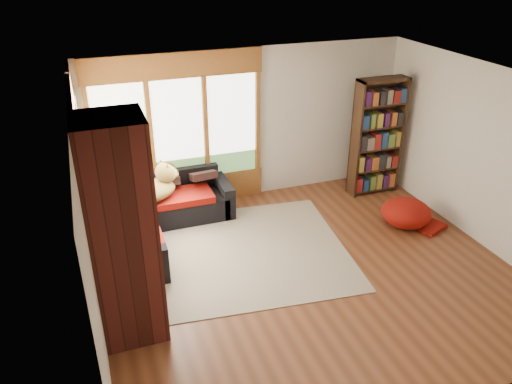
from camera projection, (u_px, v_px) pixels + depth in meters
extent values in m
plane|color=#5A2E19|center=(308.00, 271.00, 6.91)|extent=(5.50, 5.50, 0.00)
plane|color=white|center=(318.00, 85.00, 5.74)|extent=(5.50, 5.50, 0.00)
cube|color=silver|center=(249.00, 125.00, 8.43)|extent=(5.50, 0.04, 2.60)
cube|color=silver|center=(440.00, 309.00, 4.22)|extent=(5.50, 0.04, 2.60)
cube|color=silver|center=(87.00, 224.00, 5.50)|extent=(0.04, 5.00, 2.60)
cube|color=silver|center=(486.00, 158.00, 7.15)|extent=(0.04, 5.00, 2.60)
cube|color=#925925|center=(179.00, 131.00, 8.02)|extent=(2.82, 0.10, 1.90)
cube|color=white|center=(179.00, 131.00, 8.02)|extent=(2.54, 0.09, 1.62)
cube|color=#925925|center=(84.00, 176.00, 6.49)|extent=(0.10, 2.62, 1.90)
cube|color=white|center=(84.00, 176.00, 6.49)|extent=(0.09, 2.36, 1.62)
cube|color=#6D7D59|center=(79.00, 127.00, 7.02)|extent=(0.03, 0.72, 0.90)
cube|color=#471914|center=(123.00, 234.00, 5.31)|extent=(0.70, 0.70, 2.60)
cube|color=black|center=(162.00, 210.00, 8.04)|extent=(2.20, 0.90, 0.42)
cube|color=black|center=(156.00, 179.00, 8.16)|extent=(2.20, 0.20, 0.38)
cube|color=black|center=(221.00, 195.00, 8.30)|extent=(0.20, 0.90, 0.60)
cube|color=maroon|center=(155.00, 199.00, 7.79)|extent=(1.90, 0.66, 0.12)
cube|color=black|center=(125.00, 237.00, 7.30)|extent=(0.90, 2.20, 0.42)
cube|color=black|center=(96.00, 217.00, 7.01)|extent=(0.20, 2.20, 0.38)
cube|color=black|center=(133.00, 270.00, 6.42)|extent=(0.90, 0.20, 0.60)
cube|color=maroon|center=(135.00, 231.00, 6.92)|extent=(0.66, 1.20, 0.12)
cube|color=maroon|center=(127.00, 201.00, 7.72)|extent=(0.66, 0.66, 0.12)
cube|color=beige|center=(227.00, 254.00, 7.26)|extent=(3.73, 3.01, 0.01)
cube|color=#382112|center=(398.00, 135.00, 8.79)|extent=(0.04, 0.30, 2.07)
cube|color=#382112|center=(356.00, 140.00, 8.53)|extent=(0.04, 0.30, 2.07)
cube|color=#382112|center=(373.00, 135.00, 8.77)|extent=(0.89, 0.02, 2.07)
cube|color=#382112|center=(371.00, 188.00, 9.10)|extent=(0.81, 0.28, 0.03)
cube|color=#382112|center=(373.00, 168.00, 8.92)|extent=(0.81, 0.28, 0.03)
cube|color=#382112|center=(376.00, 147.00, 8.74)|extent=(0.81, 0.28, 0.03)
cube|color=#382112|center=(378.00, 126.00, 8.56)|extent=(0.81, 0.28, 0.03)
cube|color=#382112|center=(381.00, 104.00, 8.39)|extent=(0.81, 0.28, 0.03)
cube|color=#382112|center=(384.00, 81.00, 8.21)|extent=(0.81, 0.28, 0.03)
cube|color=#726659|center=(378.00, 138.00, 8.64)|extent=(0.77, 0.22, 1.91)
ellipsoid|color=maroon|center=(406.00, 212.00, 7.94)|extent=(0.89, 0.89, 0.43)
ellipsoid|color=brown|center=(150.00, 185.00, 7.63)|extent=(0.97, 0.80, 0.28)
sphere|color=brown|center=(166.00, 172.00, 7.75)|extent=(0.44, 0.44, 0.34)
cone|color=brown|center=(162.00, 165.00, 7.65)|extent=(0.16, 0.16, 0.15)
ellipsoid|color=#361B15|center=(119.00, 212.00, 6.89)|extent=(0.77, 0.95, 0.28)
sphere|color=#361B15|center=(109.00, 196.00, 7.04)|extent=(0.42, 0.42, 0.33)
cone|color=#361B15|center=(109.00, 189.00, 6.94)|extent=(0.15, 0.15, 0.14)
cube|color=#2F1D1A|center=(199.00, 168.00, 8.18)|extent=(0.45, 0.12, 0.45)
cube|color=#2F1D1A|center=(163.00, 173.00, 8.00)|extent=(0.45, 0.12, 0.45)
cube|color=#2F1D1A|center=(105.00, 194.00, 7.34)|extent=(0.45, 0.12, 0.45)
cube|color=#2F1D1A|center=(112.00, 231.00, 6.41)|extent=(0.45, 0.12, 0.45)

